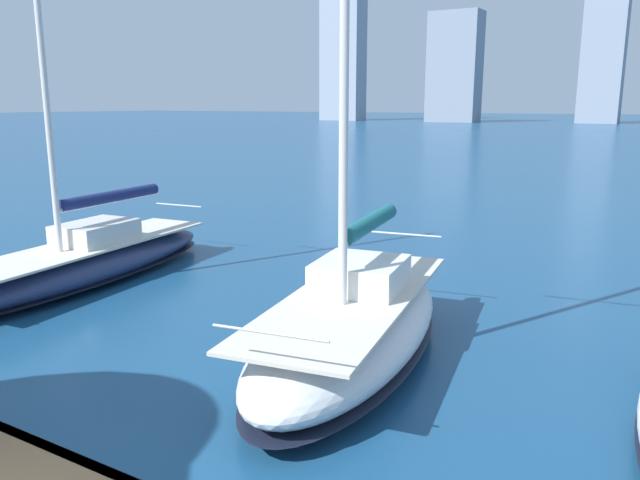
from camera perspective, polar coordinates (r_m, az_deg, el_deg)
The scene contains 2 objects.
sailboat_teal at distance 11.75m, azimuth 3.00°, elevation -7.62°, with size 3.79×7.92×10.54m.
sailboat_navy at distance 18.04m, azimuth -20.81°, elevation -1.69°, with size 3.29×9.64×11.78m.
Camera 1 is at (-5.66, 2.99, 4.76)m, focal length 35.00 mm.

